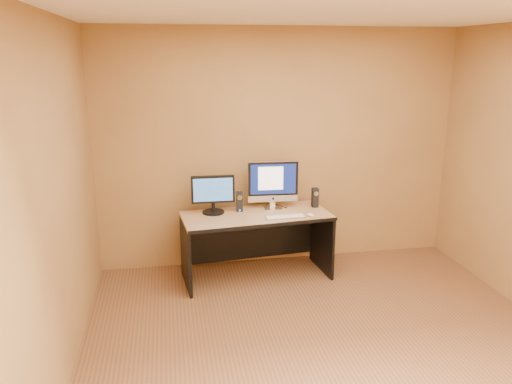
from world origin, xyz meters
TOP-DOWN VIEW (x-y plane):
  - floor at (0.00, 0.00)m, footprint 4.00×4.00m
  - walls at (0.00, 0.00)m, footprint 4.00×4.00m
  - ceiling at (0.00, 0.00)m, footprint 4.00×4.00m
  - desk at (-0.34, 1.54)m, footprint 1.58×0.81m
  - imac at (-0.13, 1.71)m, footprint 0.55×0.23m
  - second_monitor at (-0.78, 1.66)m, footprint 0.46×0.24m
  - speaker_left at (-0.50, 1.68)m, footprint 0.07×0.07m
  - speaker_right at (0.33, 1.68)m, footprint 0.07×0.07m
  - keyboard at (-0.07, 1.38)m, footprint 0.41×0.13m
  - mouse at (0.19, 1.37)m, footprint 0.08×0.11m
  - cable_a at (-0.03, 1.78)m, footprint 0.11×0.19m
  - cable_b at (-0.17, 1.83)m, footprint 0.05×0.17m

SIDE VIEW (x-z plane):
  - floor at x=0.00m, z-range 0.00..0.00m
  - desk at x=-0.34m, z-range 0.00..0.71m
  - cable_a at x=-0.03m, z-range 0.71..0.71m
  - cable_b at x=-0.17m, z-range 0.71..0.71m
  - keyboard at x=-0.07m, z-range 0.71..0.72m
  - mouse at x=0.19m, z-range 0.71..0.74m
  - speaker_left at x=-0.50m, z-range 0.71..0.92m
  - speaker_right at x=0.33m, z-range 0.71..0.92m
  - second_monitor at x=-0.78m, z-range 0.71..1.11m
  - imac at x=-0.13m, z-range 0.71..1.23m
  - walls at x=0.00m, z-range 0.00..2.60m
  - ceiling at x=0.00m, z-range 2.60..2.60m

